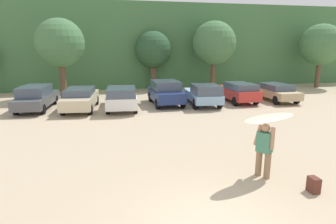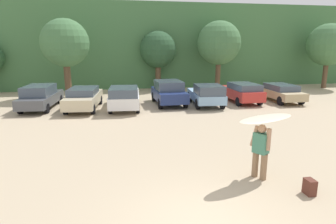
{
  "view_description": "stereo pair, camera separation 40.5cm",
  "coord_description": "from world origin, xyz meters",
  "px_view_note": "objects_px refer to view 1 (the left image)",
  "views": [
    {
      "loc": [
        -2.3,
        -5.63,
        4.12
      ],
      "look_at": [
        0.51,
        7.32,
        1.07
      ],
      "focal_mm": 31.13,
      "sensor_mm": 36.0,
      "label": 1
    },
    {
      "loc": [
        -1.9,
        -5.71,
        4.12
      ],
      "look_at": [
        0.51,
        7.32,
        1.07
      ],
      "focal_mm": 31.13,
      "sensor_mm": 36.0,
      "label": 2
    }
  ],
  "objects_px": {
    "parked_car_sky_blue": "(203,94)",
    "parked_car_navy": "(166,92)",
    "person_adult": "(264,147)",
    "parked_car_white": "(122,97)",
    "parked_car_red": "(238,91)",
    "parked_car_dark_gray": "(36,97)",
    "parked_car_tan": "(276,91)",
    "backpack_dropped": "(314,185)",
    "surfboard_cream": "(270,118)",
    "parked_car_champagne": "(80,98)"
  },
  "relations": [
    {
      "from": "parked_car_champagne",
      "to": "parked_car_red",
      "type": "bearing_deg",
      "value": -82.96
    },
    {
      "from": "parked_car_sky_blue",
      "to": "parked_car_navy",
      "type": "bearing_deg",
      "value": 72.88
    },
    {
      "from": "parked_car_sky_blue",
      "to": "backpack_dropped",
      "type": "xyz_separation_m",
      "value": [
        -0.93,
        -12.36,
        -0.58
      ]
    },
    {
      "from": "parked_car_red",
      "to": "surfboard_cream",
      "type": "height_order",
      "value": "surfboard_cream"
    },
    {
      "from": "person_adult",
      "to": "surfboard_cream",
      "type": "distance_m",
      "value": 0.96
    },
    {
      "from": "parked_car_dark_gray",
      "to": "person_adult",
      "type": "xyz_separation_m",
      "value": [
        9.24,
        -12.27,
        0.18
      ]
    },
    {
      "from": "parked_car_dark_gray",
      "to": "parked_car_sky_blue",
      "type": "distance_m",
      "value": 11.12
    },
    {
      "from": "parked_car_white",
      "to": "parked_car_red",
      "type": "relative_size",
      "value": 1.18
    },
    {
      "from": "parked_car_champagne",
      "to": "parked_car_white",
      "type": "relative_size",
      "value": 0.98
    },
    {
      "from": "parked_car_navy",
      "to": "parked_car_sky_blue",
      "type": "xyz_separation_m",
      "value": [
        2.47,
        -0.96,
        -0.08
      ]
    },
    {
      "from": "parked_car_white",
      "to": "backpack_dropped",
      "type": "xyz_separation_m",
      "value": [
        4.68,
        -12.35,
        -0.59
      ]
    },
    {
      "from": "parked_car_navy",
      "to": "parked_car_sky_blue",
      "type": "bearing_deg",
      "value": -112.41
    },
    {
      "from": "parked_car_navy",
      "to": "parked_car_red",
      "type": "bearing_deg",
      "value": -93.81
    },
    {
      "from": "parked_car_navy",
      "to": "backpack_dropped",
      "type": "relative_size",
      "value": 9.13
    },
    {
      "from": "parked_car_dark_gray",
      "to": "surfboard_cream",
      "type": "relative_size",
      "value": 2.18
    },
    {
      "from": "person_adult",
      "to": "parked_car_white",
      "type": "bearing_deg",
      "value": -102.27
    },
    {
      "from": "parked_car_white",
      "to": "surfboard_cream",
      "type": "bearing_deg",
      "value": -156.53
    },
    {
      "from": "parked_car_champagne",
      "to": "parked_car_white",
      "type": "height_order",
      "value": "parked_car_white"
    },
    {
      "from": "parked_car_dark_gray",
      "to": "parked_car_navy",
      "type": "height_order",
      "value": "parked_car_navy"
    },
    {
      "from": "parked_car_tan",
      "to": "person_adult",
      "type": "bearing_deg",
      "value": 146.74
    },
    {
      "from": "parked_car_dark_gray",
      "to": "parked_car_tan",
      "type": "xyz_separation_m",
      "value": [
        17.0,
        -0.61,
        -0.1
      ]
    },
    {
      "from": "parked_car_tan",
      "to": "parked_car_dark_gray",
      "type": "bearing_deg",
      "value": 88.36
    },
    {
      "from": "parked_car_tan",
      "to": "backpack_dropped",
      "type": "bearing_deg",
      "value": 152.37
    },
    {
      "from": "parked_car_white",
      "to": "parked_car_red",
      "type": "height_order",
      "value": "parked_car_white"
    },
    {
      "from": "parked_car_champagne",
      "to": "parked_car_tan",
      "type": "distance_m",
      "value": 14.18
    },
    {
      "from": "person_adult",
      "to": "backpack_dropped",
      "type": "xyz_separation_m",
      "value": [
        0.9,
        -1.24,
        -0.77
      ]
    },
    {
      "from": "parked_car_champagne",
      "to": "parked_car_tan",
      "type": "relative_size",
      "value": 1.15
    },
    {
      "from": "parked_car_dark_gray",
      "to": "parked_car_tan",
      "type": "bearing_deg",
      "value": -87.1
    },
    {
      "from": "parked_car_champagne",
      "to": "parked_car_sky_blue",
      "type": "xyz_separation_m",
      "value": [
        8.24,
        -0.46,
        0.05
      ]
    },
    {
      "from": "surfboard_cream",
      "to": "parked_car_navy",
      "type": "bearing_deg",
      "value": -106.08
    },
    {
      "from": "parked_car_sky_blue",
      "to": "parked_car_champagne",
      "type": "bearing_deg",
      "value": 90.82
    },
    {
      "from": "parked_car_dark_gray",
      "to": "parked_car_champagne",
      "type": "distance_m",
      "value": 2.91
    },
    {
      "from": "parked_car_champagne",
      "to": "backpack_dropped",
      "type": "distance_m",
      "value": 14.76
    },
    {
      "from": "parked_car_champagne",
      "to": "backpack_dropped",
      "type": "xyz_separation_m",
      "value": [
        7.31,
        -12.82,
        -0.53
      ]
    },
    {
      "from": "parked_car_tan",
      "to": "parked_car_sky_blue",
      "type": "bearing_deg",
      "value": 95.61
    },
    {
      "from": "parked_car_dark_gray",
      "to": "parked_car_sky_blue",
      "type": "height_order",
      "value": "parked_car_dark_gray"
    },
    {
      "from": "parked_car_dark_gray",
      "to": "parked_car_champagne",
      "type": "bearing_deg",
      "value": -98.78
    },
    {
      "from": "parked_car_white",
      "to": "parked_car_champagne",
      "type": "bearing_deg",
      "value": 83.92
    },
    {
      "from": "surfboard_cream",
      "to": "parked_car_dark_gray",
      "type": "bearing_deg",
      "value": -72.38
    },
    {
      "from": "parked_car_navy",
      "to": "parked_car_red",
      "type": "xyz_separation_m",
      "value": [
        5.39,
        -0.24,
        -0.1
      ]
    },
    {
      "from": "parked_car_white",
      "to": "parked_car_dark_gray",
      "type": "bearing_deg",
      "value": 82.07
    },
    {
      "from": "parked_car_white",
      "to": "parked_car_red",
      "type": "bearing_deg",
      "value": -81.03
    },
    {
      "from": "parked_car_sky_blue",
      "to": "parked_car_tan",
      "type": "xyz_separation_m",
      "value": [
        5.94,
        0.54,
        -0.09
      ]
    },
    {
      "from": "parked_car_tan",
      "to": "backpack_dropped",
      "type": "relative_size",
      "value": 9.26
    },
    {
      "from": "parked_car_champagne",
      "to": "surfboard_cream",
      "type": "xyz_separation_m",
      "value": [
        6.53,
        -11.57,
        1.18
      ]
    },
    {
      "from": "surfboard_cream",
      "to": "parked_car_champagne",
      "type": "bearing_deg",
      "value": -80.28
    },
    {
      "from": "person_adult",
      "to": "backpack_dropped",
      "type": "bearing_deg",
      "value": 94.85
    },
    {
      "from": "surfboard_cream",
      "to": "backpack_dropped",
      "type": "relative_size",
      "value": 4.98
    },
    {
      "from": "parked_car_white",
      "to": "parked_car_tan",
      "type": "height_order",
      "value": "parked_car_white"
    },
    {
      "from": "parked_car_champagne",
      "to": "parked_car_sky_blue",
      "type": "bearing_deg",
      "value": -87.48
    }
  ]
}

